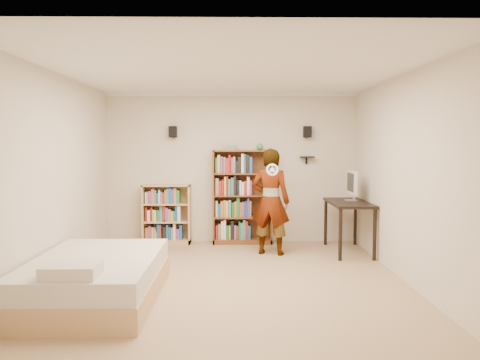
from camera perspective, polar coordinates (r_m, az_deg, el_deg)
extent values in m
cube|color=tan|center=(6.23, -1.04, -12.23)|extent=(4.50, 5.00, 0.01)
cube|color=beige|center=(8.48, -0.99, 1.48)|extent=(4.50, 0.02, 2.70)
cube|color=beige|center=(3.49, -1.24, -2.70)|extent=(4.50, 0.02, 2.70)
cube|color=beige|center=(6.40, -21.64, 0.22)|extent=(0.02, 5.00, 2.70)
cube|color=beige|center=(6.38, 19.58, 0.27)|extent=(0.02, 5.00, 2.70)
cube|color=white|center=(6.04, -1.08, 13.15)|extent=(4.50, 5.00, 0.02)
cube|color=white|center=(8.48, -1.00, 10.41)|extent=(4.50, 0.06, 0.06)
cube|color=white|center=(3.61, -1.27, 18.65)|extent=(4.50, 0.06, 0.06)
cube|color=white|center=(6.44, -21.73, 12.02)|extent=(0.06, 5.00, 0.06)
cube|color=white|center=(6.42, 19.63, 12.10)|extent=(0.06, 5.00, 0.06)
cube|color=black|center=(8.44, -8.18, 5.84)|extent=(0.14, 0.12, 0.20)
cube|color=black|center=(8.47, 8.22, 5.83)|extent=(0.14, 0.12, 0.20)
cube|color=black|center=(8.48, 8.17, 2.79)|extent=(0.25, 0.16, 0.02)
imported|color=black|center=(7.55, 3.73, -2.64)|extent=(0.72, 0.58, 1.72)
torus|color=silver|center=(7.18, 3.96, 1.24)|extent=(0.19, 0.07, 0.20)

